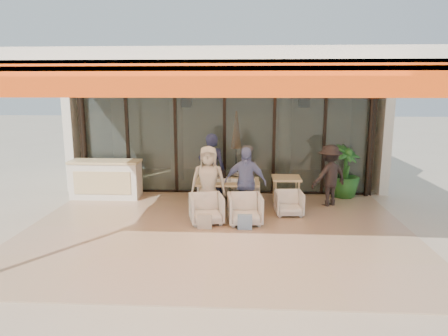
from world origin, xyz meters
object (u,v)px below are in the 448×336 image
Objects in this scene: chair_far_left at (213,187)px; chair_near_right at (245,208)px; diner_grey at (245,176)px; side_chair at (289,202)px; potted_palm at (345,171)px; chair_near_left at (206,208)px; dining_table at (227,183)px; standing_woman at (329,176)px; diner_navy at (212,170)px; side_table at (286,181)px; chair_far_right at (245,189)px; diner_cream at (208,182)px; diner_periwinkle at (245,182)px; host_counter at (106,179)px.

chair_far_left is 2.08m from chair_near_right.
chair_far_left is 0.44× the size of diner_grey.
side_chair is 0.44× the size of potted_palm.
potted_palm is (3.50, 2.33, 0.36)m from chair_near_left.
diner_grey is at bearing 46.01° from dining_table.
chair_far_left reaches higher than side_chair.
standing_woman is at bearing 28.72° from chair_near_right.
diner_navy is (-0.84, 1.40, 0.55)m from chair_near_right.
diner_grey reaches higher than side_table.
chair_near_left is at bearing -146.41° from potted_palm.
side_chair is at bearing 112.56° from chair_far_right.
side_table is 1.07m from standing_woman.
diner_grey is 2.42× the size of side_chair.
potted_palm reaches higher than chair_far_right.
diner_grey is (0.43, 0.44, 0.08)m from dining_table.
diner_periwinkle is at bearing -0.94° from diner_cream.
diner_cream is at bearing -25.26° from host_counter.
diner_navy is (0.00, -0.50, 0.58)m from chair_far_left.
dining_table is at bearing -162.42° from side_table.
diner_navy is 3.63m from potted_palm.
diner_grey reaches higher than potted_palm.
chair_far_right is (0.43, 0.94, -0.37)m from dining_table.
host_counter is 2.94× the size of chair_far_right.
side_table is (1.02, -0.49, 0.32)m from chair_far_right.
diner_cream is at bearing 42.11° from chair_far_right.
diner_navy is at bearing 76.08° from chair_near_left.
standing_woman reaches higher than chair_far_left.
dining_table is 1.52m from side_chair.
chair_far_right is 1.49m from diner_periwinkle.
diner_grey reaches higher than chair_far_left.
host_counter is 2.93m from diner_navy.
diner_cream reaches higher than host_counter.
chair_near_left is 1.97m from side_chair.
chair_near_right is 0.45× the size of diner_cream.
chair_near_left reaches higher than chair_far_left.
diner_navy is 1.18× the size of standing_woman.
diner_navy is at bearing -165.19° from potted_palm.
standing_woman is (2.92, 0.08, -0.14)m from diner_navy.
diner_grey is 0.95× the size of diner_periwinkle.
diner_grey is at bearing 46.04° from diner_cream.
chair_near_left is at bearing -113.29° from dining_table.
diner_navy is (0.00, 1.40, 0.56)m from chair_near_left.
dining_table reaches higher than chair_near_left.
chair_near_right is 1.46m from diner_grey.
chair_near_left is at bearing 106.86° from chair_far_left.
host_counter is 3.40m from dining_table.
chair_far_right is at bearing -89.56° from diner_grey.
chair_far_right is (0.84, 0.00, -0.02)m from chair_far_left.
dining_table is 2.01× the size of side_table.
potted_palm is (1.64, 1.66, 0.40)m from side_chair.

